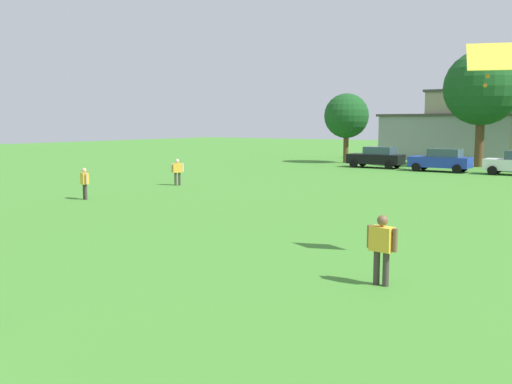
{
  "coord_description": "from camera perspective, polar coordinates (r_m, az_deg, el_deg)",
  "views": [
    {
      "loc": [
        8.28,
        -0.77,
        3.58
      ],
      "look_at": [
        1.24,
        9.74,
        2.04
      ],
      "focal_mm": 40.06,
      "sensor_mm": 36.0,
      "label": 1
    }
  ],
  "objects": [
    {
      "name": "ground_plane",
      "position": [
        32.07,
        18.64,
        0.18
      ],
      "size": [
        160.0,
        160.0,
        0.0
      ],
      "primitive_type": "plane",
      "color": "#42842D"
    },
    {
      "name": "house_right",
      "position": [
        60.23,
        18.93,
        5.28
      ],
      "size": [
        12.68,
        8.19,
        4.41
      ],
      "color": "#9999A3",
      "rests_on": "ground"
    },
    {
      "name": "tree_far_left",
      "position": [
        51.57,
        9.03,
        7.5
      ],
      "size": [
        3.95,
        3.95,
        6.15
      ],
      "color": "brown",
      "rests_on": "ground"
    },
    {
      "name": "bystander_midfield",
      "position": [
        32.94,
        -7.86,
        2.22
      ],
      "size": [
        0.53,
        0.58,
        1.52
      ],
      "rotation": [
        0.0,
        0.0,
        0.87
      ],
      "color": "#3F3833",
      "rests_on": "ground"
    },
    {
      "name": "house_left",
      "position": [
        59.46,
        22.02,
        6.23
      ],
      "size": [
        10.09,
        7.86,
        6.68
      ],
      "color": "tan",
      "rests_on": "ground"
    },
    {
      "name": "bystander_near_trees",
      "position": [
        27.79,
        -16.74,
        1.08
      ],
      "size": [
        0.66,
        0.44,
        1.48
      ],
      "rotation": [
        0.0,
        0.0,
        5.89
      ],
      "color": "#3F3833",
      "rests_on": "ground"
    },
    {
      "name": "tree_left",
      "position": [
        49.81,
        21.63,
        9.61
      ],
      "size": [
        6.0,
        6.0,
        9.35
      ],
      "color": "brown",
      "rests_on": "ground"
    },
    {
      "name": "kite",
      "position": [
        15.48,
        22.37,
        12.16
      ],
      "size": [
        1.23,
        0.86,
        1.1
      ],
      "color": "yellow"
    },
    {
      "name": "parked_car_blue_1",
      "position": [
        44.0,
        18.01,
        3.06
      ],
      "size": [
        4.3,
        2.02,
        1.68
      ],
      "rotation": [
        0.0,
        0.0,
        3.14
      ],
      "color": "#1E38AD",
      "rests_on": "ground"
    },
    {
      "name": "adult_bystander",
      "position": [
        12.88,
        12.46,
        -5.07
      ],
      "size": [
        0.74,
        0.36,
        1.57
      ],
      "rotation": [
        0.0,
        0.0,
        6.13
      ],
      "color": "#3F3833",
      "rests_on": "ground"
    },
    {
      "name": "parked_car_black_0",
      "position": [
        46.39,
        11.94,
        3.44
      ],
      "size": [
        4.3,
        2.02,
        1.68
      ],
      "rotation": [
        0.0,
        0.0,
        3.14
      ],
      "color": "black",
      "rests_on": "ground"
    }
  ]
}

